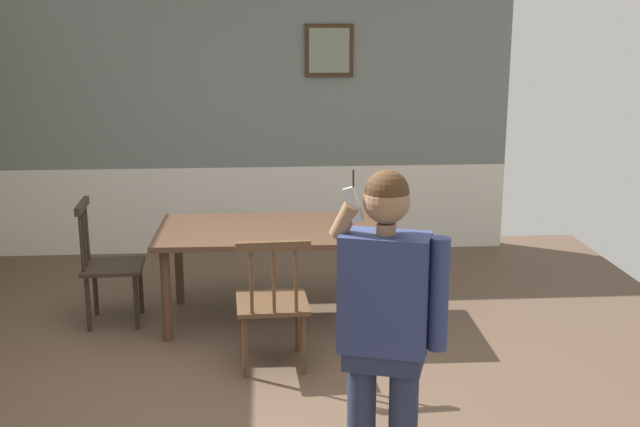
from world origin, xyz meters
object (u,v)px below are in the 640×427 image
chair_by_doorway (108,264)px  person_figure (386,319)px  chair_near_window (272,302)px  dining_table (272,238)px

chair_by_doorway → person_figure: (1.76, -2.48, 0.47)m
chair_by_doorway → person_figure: size_ratio=0.59×
chair_by_doorway → person_figure: bearing=32.5°
chair_near_window → person_figure: bearing=-75.0°
chair_by_doorway → dining_table: bearing=86.4°
chair_near_window → chair_by_doorway: chair_by_doorway is taller
dining_table → person_figure: bearing=-78.6°
chair_near_window → chair_by_doorway: size_ratio=0.97×
chair_near_window → chair_by_doorway: (-1.25, 0.90, 0.01)m
chair_near_window → person_figure: size_ratio=0.57×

